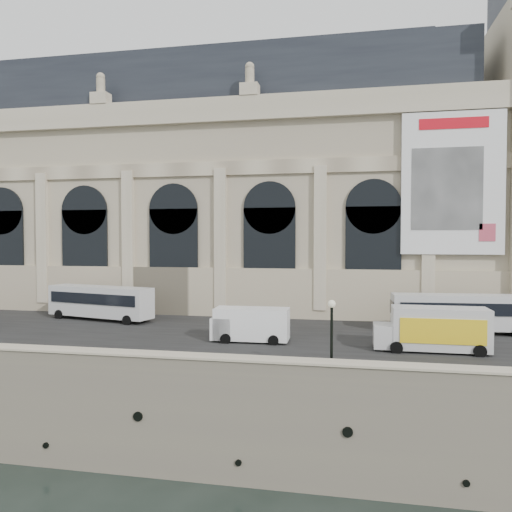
{
  "coord_description": "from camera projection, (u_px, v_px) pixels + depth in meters",
  "views": [
    {
      "loc": [
        14.32,
        -26.77,
        13.94
      ],
      "look_at": [
        4.61,
        22.0,
        12.21
      ],
      "focal_mm": 35.0,
      "sensor_mm": 36.0,
      "label": 1
    }
  ],
  "objects": [
    {
      "name": "van_c",
      "position": [
        247.0,
        325.0,
        38.3
      ],
      "size": [
        5.95,
        2.6,
        2.62
      ],
      "color": "white",
      "rests_on": "quay"
    },
    {
      "name": "bus_right",
      "position": [
        460.0,
        312.0,
        41.49
      ],
      "size": [
        11.26,
        3.24,
        3.28
      ],
      "color": "silver",
      "rests_on": "quay"
    },
    {
      "name": "box_truck",
      "position": [
        433.0,
        329.0,
        34.94
      ],
      "size": [
        7.75,
        2.78,
        3.12
      ],
      "color": "silver",
      "rests_on": "quay"
    },
    {
      "name": "ground",
      "position": [
        107.0,
        474.0,
        29.52
      ],
      "size": [
        260.0,
        260.0,
        0.0
      ],
      "primitive_type": "plane",
      "color": "black",
      "rests_on": "ground"
    },
    {
      "name": "street",
      "position": [
        186.0,
        330.0,
        43.04
      ],
      "size": [
        160.0,
        24.0,
        0.06
      ],
      "primitive_type": "cube",
      "color": "#2D2D2D",
      "rests_on": "quay"
    },
    {
      "name": "parapet",
      "position": [
        111.0,
        361.0,
        29.88
      ],
      "size": [
        160.0,
        1.4,
        1.21
      ],
      "color": "#78705C",
      "rests_on": "quay"
    },
    {
      "name": "museum",
      "position": [
        185.0,
        191.0,
        60.25
      ],
      "size": [
        69.0,
        18.7,
        29.1
      ],
      "color": "beige",
      "rests_on": "quay"
    },
    {
      "name": "quay",
      "position": [
        241.0,
        324.0,
        63.72
      ],
      "size": [
        160.0,
        70.0,
        6.0
      ],
      "primitive_type": "cube",
      "color": "#78705C",
      "rests_on": "ground"
    },
    {
      "name": "lamp_right",
      "position": [
        332.0,
        338.0,
        28.72
      ],
      "size": [
        0.45,
        0.45,
        4.42
      ],
      "color": "black",
      "rests_on": "quay"
    },
    {
      "name": "bus_left",
      "position": [
        100.0,
        301.0,
        48.33
      ],
      "size": [
        11.45,
        4.85,
        3.31
      ],
      "color": "silver",
      "rests_on": "quay"
    }
  ]
}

